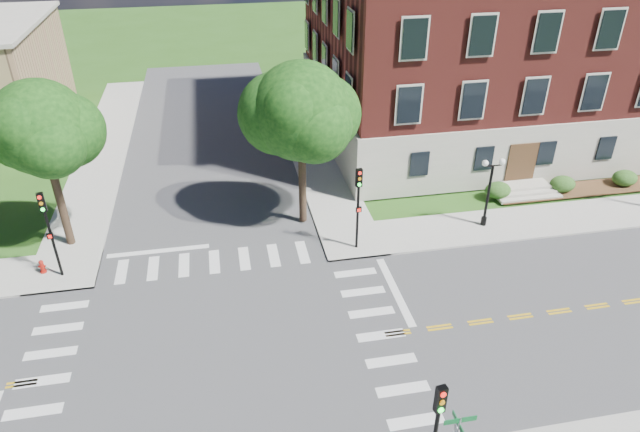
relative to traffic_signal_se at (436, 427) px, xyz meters
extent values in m
plane|color=#295317|center=(-6.62, 7.57, -3.19)|extent=(160.00, 160.00, 0.00)
cube|color=#3D3D3F|center=(-6.62, 7.57, -3.18)|extent=(90.00, 12.00, 0.01)
cube|color=#3D3D3F|center=(-6.62, 7.57, -3.18)|extent=(12.00, 90.00, 0.01)
cube|color=#9E9B93|center=(16.38, 15.32, -3.13)|extent=(34.00, 3.50, 0.12)
cube|color=#9E9B93|center=(1.13, 30.57, -3.13)|extent=(3.50, 34.00, 0.12)
cube|color=#9E9B93|center=(-14.37, 30.57, -3.13)|extent=(3.50, 34.00, 0.12)
cube|color=silver|center=(2.18, 10.57, -3.19)|extent=(0.40, 5.50, 0.00)
cube|color=beige|center=(17.38, 29.57, -0.97)|extent=(30.00, 20.00, 4.20)
cube|color=#472D19|center=(13.38, 19.53, -1.37)|extent=(2.00, 0.10, 2.80)
cylinder|color=black|center=(-14.45, 18.00, -0.83)|extent=(0.44, 0.44, 4.48)
sphere|color=#0E350E|center=(-14.45, 18.00, 3.85)|extent=(4.86, 4.86, 4.86)
cylinder|color=black|center=(-1.25, 18.01, -1.01)|extent=(0.44, 0.44, 4.11)
sphere|color=#0E350E|center=(-1.25, 18.01, 3.77)|extent=(5.45, 5.45, 5.45)
cube|color=black|center=(0.00, 0.02, 1.23)|extent=(0.35, 0.26, 1.00)
cylinder|color=red|center=(0.00, -0.11, 1.56)|extent=(0.19, 0.07, 0.18)
cylinder|color=orange|center=(0.00, -0.11, 1.23)|extent=(0.19, 0.07, 0.18)
cylinder|color=#19E533|center=(0.00, -0.11, 0.90)|extent=(0.19, 0.07, 0.18)
cylinder|color=black|center=(1.18, 14.58, -1.17)|extent=(0.14, 0.14, 3.80)
cube|color=black|center=(1.18, 14.58, 1.23)|extent=(0.36, 0.28, 1.00)
cylinder|color=red|center=(1.18, 14.45, 1.56)|extent=(0.19, 0.09, 0.18)
cylinder|color=orange|center=(1.18, 14.45, 1.23)|extent=(0.19, 0.09, 0.18)
cylinder|color=#19E533|center=(1.18, 14.45, 0.90)|extent=(0.19, 0.09, 0.18)
cube|color=black|center=(1.18, 14.40, -0.57)|extent=(0.32, 0.18, 0.30)
cylinder|color=black|center=(-14.37, 14.93, -1.17)|extent=(0.14, 0.14, 3.80)
cube|color=black|center=(-14.37, 14.93, 1.23)|extent=(0.36, 0.29, 1.00)
cylinder|color=red|center=(-14.37, 14.80, 1.56)|extent=(0.19, 0.09, 0.18)
cylinder|color=orange|center=(-14.37, 14.80, 1.23)|extent=(0.19, 0.09, 0.18)
cylinder|color=#19E533|center=(-14.37, 14.80, 0.90)|extent=(0.19, 0.09, 0.18)
cube|color=black|center=(-14.37, 14.75, -0.57)|extent=(0.32, 0.19, 0.30)
cylinder|color=black|center=(9.12, 15.47, -2.82)|extent=(0.32, 0.32, 0.50)
cylinder|color=black|center=(9.12, 15.47, -1.17)|extent=(0.16, 0.16, 3.80)
cube|color=black|center=(9.12, 15.47, 0.78)|extent=(1.00, 0.06, 0.06)
sphere|color=white|center=(8.62, 15.47, 0.98)|extent=(0.36, 0.36, 0.36)
sphere|color=white|center=(9.62, 15.47, 0.98)|extent=(0.36, 0.36, 0.36)
cube|color=#0B5A26|center=(0.86, 0.16, -0.07)|extent=(1.10, 0.03, 0.20)
cube|color=#0B5A26|center=(0.86, 0.16, -0.32)|extent=(0.03, 1.10, 0.20)
cylinder|color=maroon|center=(-15.36, 15.33, -3.02)|extent=(0.32, 0.32, 0.10)
cylinder|color=maroon|center=(-15.36, 15.33, -2.77)|extent=(0.22, 0.22, 0.60)
sphere|color=maroon|center=(-15.36, 15.33, -2.44)|extent=(0.24, 0.24, 0.24)
cylinder|color=maroon|center=(-15.36, 15.33, -2.69)|extent=(0.35, 0.12, 0.12)
cylinder|color=maroon|center=(-15.36, 15.33, -2.69)|extent=(0.12, 0.35, 0.12)
camera|label=1|loc=(-5.74, -10.87, 14.60)|focal=32.00mm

